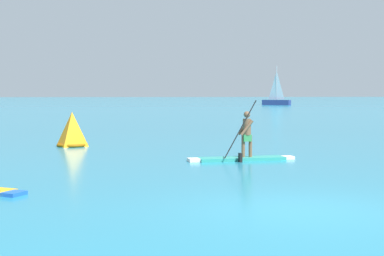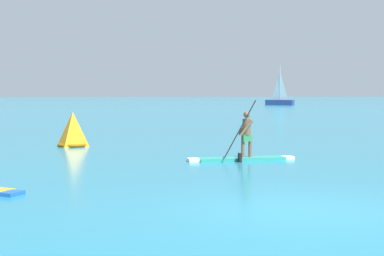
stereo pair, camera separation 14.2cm
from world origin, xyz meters
name	(u,v)px [view 1 (the left image)]	position (x,y,z in m)	size (l,w,h in m)	color
ground	(301,210)	(0.00, 0.00, 0.00)	(440.00, 440.00, 0.00)	teal
paddleboarder_mid_center	(243,151)	(0.41, 7.83, 0.30)	(3.51, 1.05, 1.97)	teal
race_marker_buoy	(72,131)	(-5.48, 13.27, 0.62)	(1.33, 1.33, 1.38)	orange
sailboat_right_horizon	(276,100)	(20.15, 81.21, 0.86)	(4.37, 3.60, 6.31)	navy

